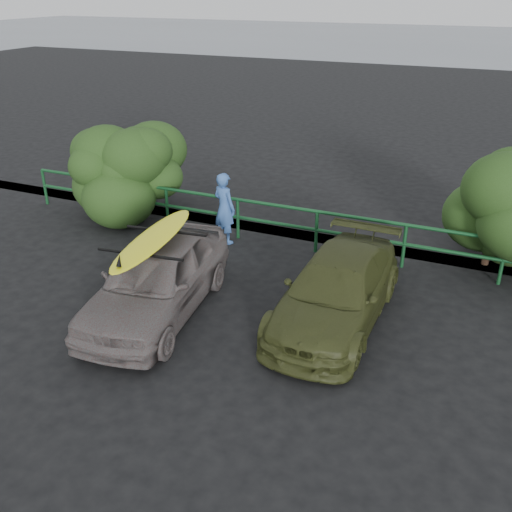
{
  "coord_description": "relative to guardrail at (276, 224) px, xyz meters",
  "views": [
    {
      "loc": [
        4.55,
        -6.62,
        5.66
      ],
      "look_at": [
        0.71,
        2.17,
        1.07
      ],
      "focal_mm": 40.0,
      "sensor_mm": 36.0,
      "label": 1
    }
  ],
  "objects": [
    {
      "name": "sedan",
      "position": [
        -0.89,
        -3.77,
        0.19
      ],
      "size": [
        2.18,
        4.36,
        1.42
      ],
      "primitive_type": "imported",
      "rotation": [
        0.0,
        0.0,
        0.12
      ],
      "color": "#645A59",
      "rests_on": "ground"
    },
    {
      "name": "ground",
      "position": [
        0.0,
        -5.0,
        -0.52
      ],
      "size": [
        80.0,
        80.0,
        0.0
      ],
      "primitive_type": "plane",
      "color": "black"
    },
    {
      "name": "ocean",
      "position": [
        0.0,
        55.0,
        -0.52
      ],
      "size": [
        200.0,
        200.0,
        0.0
      ],
      "primitive_type": "plane",
      "color": "slate",
      "rests_on": "ground"
    },
    {
      "name": "olive_vehicle",
      "position": [
        2.26,
        -2.71,
        0.09
      ],
      "size": [
        1.77,
        4.23,
        1.22
      ],
      "primitive_type": "imported",
      "rotation": [
        0.0,
        0.0,
        -0.02
      ],
      "color": "#3A401C",
      "rests_on": "ground"
    },
    {
      "name": "surfboard",
      "position": [
        -0.89,
        -3.77,
        1.0
      ],
      "size": [
        0.98,
        3.04,
        0.09
      ],
      "primitive_type": "ellipsoid",
      "rotation": [
        0.0,
        0.0,
        0.12
      ],
      "color": "yellow",
      "rests_on": "roof_rack"
    },
    {
      "name": "shrub_left",
      "position": [
        -4.8,
        0.4,
        0.56
      ],
      "size": [
        3.2,
        2.4,
        2.16
      ],
      "primitive_type": null,
      "color": "#27471A",
      "rests_on": "ground"
    },
    {
      "name": "shrub_right",
      "position": [
        5.0,
        0.5,
        0.68
      ],
      "size": [
        3.2,
        2.4,
        2.39
      ],
      "primitive_type": null,
      "color": "#27471A",
      "rests_on": "ground"
    },
    {
      "name": "man",
      "position": [
        -1.19,
        -0.33,
        0.34
      ],
      "size": [
        0.74,
        0.61,
        1.73
      ],
      "primitive_type": "imported",
      "rotation": [
        0.0,
        0.0,
        2.77
      ],
      "color": "#3A64AE",
      "rests_on": "ground"
    },
    {
      "name": "guardrail",
      "position": [
        0.0,
        0.0,
        0.0
      ],
      "size": [
        14.0,
        0.08,
        1.04
      ],
      "primitive_type": null,
      "color": "#154923",
      "rests_on": "ground"
    },
    {
      "name": "roof_rack",
      "position": [
        -0.89,
        -3.77,
        0.93
      ],
      "size": [
        1.74,
        1.32,
        0.05
      ],
      "primitive_type": null,
      "rotation": [
        0.0,
        0.0,
        0.12
      ],
      "color": "black",
      "rests_on": "sedan"
    }
  ]
}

